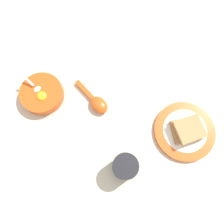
% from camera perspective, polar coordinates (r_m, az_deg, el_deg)
% --- Properties ---
extents(ground_plane, '(3.00, 3.00, 0.00)m').
position_cam_1_polar(ground_plane, '(0.78, 2.48, 1.46)').
color(ground_plane, beige).
extents(egg_bowl, '(0.15, 0.16, 0.07)m').
position_cam_1_polar(egg_bowl, '(0.81, -17.83, 4.55)').
color(egg_bowl, '#DB5119').
rests_on(egg_bowl, ground_plane).
extents(toast_plate, '(0.21, 0.21, 0.02)m').
position_cam_1_polar(toast_plate, '(0.78, 18.39, -4.75)').
color(toast_plate, '#DB5119').
rests_on(toast_plate, ground_plane).
extents(toast_sandwich, '(0.12, 0.11, 0.04)m').
position_cam_1_polar(toast_sandwich, '(0.76, 19.12, -4.44)').
color(toast_sandwich, '#9E7042').
rests_on(toast_sandwich, toast_plate).
extents(soup_spoon, '(0.05, 0.16, 0.03)m').
position_cam_1_polar(soup_spoon, '(0.77, -4.02, 2.48)').
color(soup_spoon, '#DB5119').
rests_on(soup_spoon, ground_plane).
extents(drinking_cup, '(0.08, 0.08, 0.09)m').
position_cam_1_polar(drinking_cup, '(0.69, 3.42, -14.08)').
color(drinking_cup, black).
rests_on(drinking_cup, ground_plane).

